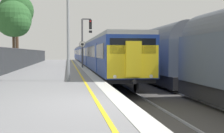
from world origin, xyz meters
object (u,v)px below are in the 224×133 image
freight_train_adjacent_track (140,53)px  speed_limit_sign (82,51)px  background_tree_centre (16,12)px  platform_lamp_mid (68,16)px  commuter_train_at_platform (88,54)px  background_tree_left (14,20)px  signal_gantry (85,37)px

freight_train_adjacent_track → speed_limit_sign: (-5.85, -0.44, 0.24)m
speed_limit_sign → background_tree_centre: 16.17m
platform_lamp_mid → commuter_train_at_platform: bearing=84.0°
platform_lamp_mid → background_tree_centre: bearing=104.7°
platform_lamp_mid → background_tree_centre: background_tree_centre is taller
speed_limit_sign → freight_train_adjacent_track: bearing=4.3°
commuter_train_at_platform → platform_lamp_mid: (-3.26, -30.81, 2.13)m
commuter_train_at_platform → background_tree_left: bearing=-125.3°
freight_train_adjacent_track → speed_limit_sign: freight_train_adjacent_track is taller
background_tree_left → background_tree_centre: 8.27m
commuter_train_at_platform → freight_train_adjacent_track: bearing=-76.9°
speed_limit_sign → platform_lamp_mid: bearing=-96.1°
freight_train_adjacent_track → background_tree_centre: 19.59m
signal_gantry → platform_lamp_mid: 15.37m
background_tree_left → background_tree_centre: (-1.09, 7.97, 1.93)m
signal_gantry → platform_lamp_mid: size_ratio=0.87×
background_tree_centre → speed_limit_sign: bearing=-57.3°
commuter_train_at_platform → background_tree_left: background_tree_left is taller
signal_gantry → background_tree_centre: size_ratio=0.53×
speed_limit_sign → platform_lamp_mid: size_ratio=0.45×
commuter_train_at_platform → speed_limit_sign: commuter_train_at_platform is taller
freight_train_adjacent_track → background_tree_centre: background_tree_centre is taller
speed_limit_sign → background_tree_left: background_tree_left is taller
platform_lamp_mid → background_tree_centre: 27.15m
commuter_train_at_platform → speed_limit_sign: 17.73m
background_tree_centre → freight_train_adjacent_track: bearing=-41.4°
freight_train_adjacent_track → background_tree_left: background_tree_left is taller
commuter_train_at_platform → background_tree_centre: bearing=-154.7°
signal_gantry → platform_lamp_mid: platform_lamp_mid is taller
speed_limit_sign → background_tree_centre: size_ratio=0.28×
signal_gantry → background_tree_centre: background_tree_centre is taller
speed_limit_sign → commuter_train_at_platform: bearing=84.0°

